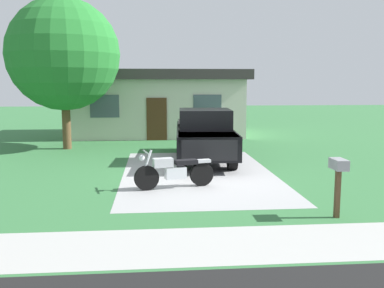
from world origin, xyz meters
name	(u,v)px	position (x,y,z in m)	size (l,w,h in m)	color
ground_plane	(198,173)	(0.00, 0.00, 0.00)	(80.00, 80.00, 0.00)	#336E3B
driveway_pad	(198,173)	(0.00, 0.00, 0.00)	(4.68, 8.04, 0.01)	#9F9F9F
sidewalk_strip	(232,244)	(0.00, -6.00, 0.00)	(36.00, 1.80, 0.01)	#A7A7A3
motorcycle	(174,171)	(-0.84, -1.84, 0.47)	(2.18, 0.86, 1.09)	black
pickup_truck	(204,134)	(0.46, 2.39, 0.95)	(2.31, 5.72, 1.90)	black
mailbox	(338,172)	(2.47, -4.70, 0.98)	(0.26, 0.48, 1.26)	#4C3823
shade_tree	(64,55)	(-5.12, 5.53, 4.00)	(4.71, 4.71, 6.37)	brown
neighbor_house	(156,102)	(-1.25, 10.50, 1.79)	(9.60, 5.60, 3.50)	beige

